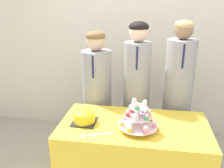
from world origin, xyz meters
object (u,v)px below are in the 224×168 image
at_px(round_cake, 84,116).
at_px(student_0, 97,103).
at_px(cupcake_stand, 138,117).
at_px(student_2, 177,103).
at_px(cake_knife, 91,136).
at_px(student_1, 136,100).

distance_m(round_cake, student_0, 0.58).
distance_m(cupcake_stand, student_2, 0.72).
distance_m(cake_knife, student_0, 0.77).
height_order(round_cake, student_1, student_1).
bearing_deg(cake_knife, student_2, 23.39).
distance_m(cupcake_stand, student_1, 0.62).
bearing_deg(student_2, student_1, -180.00).
distance_m(round_cake, student_1, 0.70).
xyz_separation_m(round_cake, student_2, (0.83, 0.56, -0.07)).
height_order(round_cake, student_2, student_2).
xyz_separation_m(cake_knife, student_1, (0.30, 0.76, -0.01)).
height_order(cupcake_stand, student_1, student_1).
bearing_deg(student_1, round_cake, -126.16).
bearing_deg(cupcake_stand, student_2, 59.06).
xyz_separation_m(round_cake, student_0, (-0.01, 0.56, -0.13)).
height_order(cake_knife, student_2, student_2).
distance_m(cake_knife, cupcake_stand, 0.40).
bearing_deg(cupcake_stand, student_1, 95.06).
relative_size(cake_knife, student_1, 0.15).
bearing_deg(student_0, student_2, 0.00).
bearing_deg(round_cake, student_2, 34.15).
height_order(round_cake, student_0, student_0).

